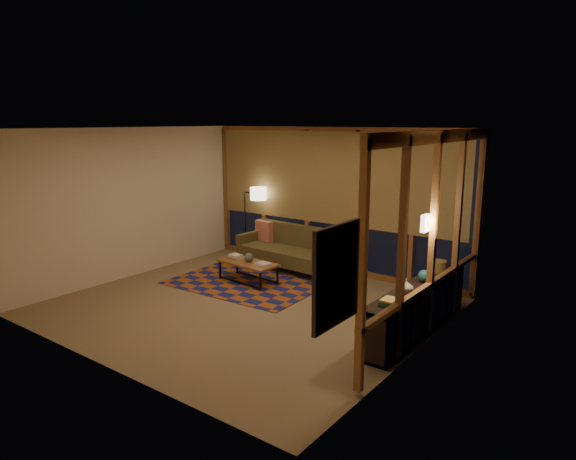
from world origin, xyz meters
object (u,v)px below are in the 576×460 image
Objects in this scene: sofa at (287,248)px; coffee_table at (248,272)px; floor_lamp at (245,222)px; bookshelf at (416,309)px.

coffee_table is (-0.06, -1.08, -0.22)m from sofa.
floor_lamp is (-1.20, 0.15, 0.35)m from sofa.
sofa is 1.11m from coffee_table.
bookshelf reaches higher than coffee_table.
coffee_table is 1.77m from floor_lamp.
sofa is 1.31× the size of floor_lamp.
floor_lamp is at bearing 161.00° from bookshelf.
bookshelf is (3.20, -1.37, -0.09)m from sofa.
sofa reaches higher than coffee_table.
coffee_table is 0.43× the size of bookshelf.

